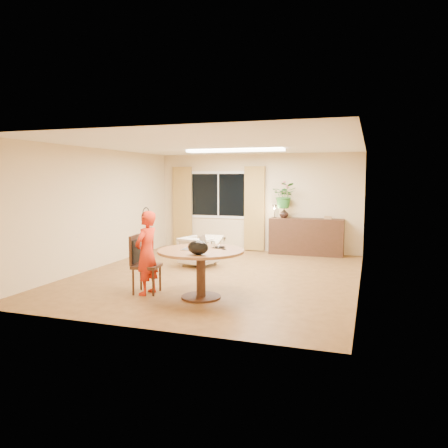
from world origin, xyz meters
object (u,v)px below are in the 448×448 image
child (147,253)px  sideboard (306,237)px  armchair (199,251)px  dining_chair (147,264)px  dining_table (201,260)px

child → sideboard: bearing=163.6°
armchair → sideboard: 3.02m
dining_chair → child: bearing=-64.2°
armchair → child: bearing=106.2°
dining_table → armchair: (-1.02, 2.46, -0.30)m
dining_chair → dining_table: bearing=-7.9°
dining_chair → sideboard: dining_chair is taller
dining_table → sideboard: bearing=77.3°
child → sideboard: (2.00, 4.70, -0.24)m
armchair → sideboard: size_ratio=0.39×
dining_table → child: bearing=-176.5°
armchair → sideboard: bearing=-118.8°
child → dining_chair: bearing=-139.5°
dining_chair → armchair: dining_chair is taller
dining_table → dining_chair: size_ratio=1.41×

